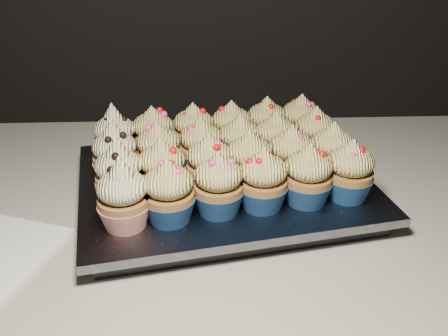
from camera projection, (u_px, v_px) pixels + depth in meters
name	position (u px, v px, depth m)	size (l,w,h in m)	color
worktop	(142.00, 210.00, 0.73)	(2.44, 0.64, 0.04)	beige
baking_tray	(224.00, 192.00, 0.72)	(0.37, 0.28, 0.02)	black
foil_lining	(224.00, 182.00, 0.71)	(0.40, 0.31, 0.01)	silver
cupcake_0	(123.00, 197.00, 0.59)	(0.06, 0.06, 0.10)	red
cupcake_1	(169.00, 193.00, 0.60)	(0.06, 0.06, 0.08)	navy
cupcake_2	(218.00, 186.00, 0.61)	(0.06, 0.06, 0.08)	navy
cupcake_3	(263.00, 181.00, 0.63)	(0.06, 0.06, 0.08)	navy
cupcake_4	(308.00, 176.00, 0.64)	(0.06, 0.06, 0.08)	navy
cupcake_5	(350.00, 172.00, 0.65)	(0.06, 0.06, 0.08)	navy
cupcake_6	(119.00, 175.00, 0.64)	(0.06, 0.06, 0.10)	red
cupcake_7	(162.00, 170.00, 0.65)	(0.06, 0.06, 0.08)	navy
cupcake_8	(209.00, 165.00, 0.66)	(0.06, 0.06, 0.08)	navy
cupcake_9	(249.00, 161.00, 0.67)	(0.06, 0.06, 0.08)	navy
cupcake_10	(291.00, 156.00, 0.69)	(0.06, 0.06, 0.08)	navy
cupcake_11	(332.00, 152.00, 0.70)	(0.06, 0.06, 0.08)	navy
cupcake_12	(115.00, 155.00, 0.69)	(0.06, 0.06, 0.10)	red
cupcake_13	(159.00, 152.00, 0.70)	(0.06, 0.06, 0.08)	navy
cupcake_14	(201.00, 147.00, 0.71)	(0.06, 0.06, 0.08)	navy
cupcake_15	(240.00, 144.00, 0.72)	(0.06, 0.06, 0.08)	navy
cupcake_16	(275.00, 140.00, 0.73)	(0.06, 0.06, 0.08)	navy
cupcake_17	(315.00, 135.00, 0.75)	(0.06, 0.06, 0.08)	navy
cupcake_18	(115.00, 138.00, 0.74)	(0.06, 0.06, 0.10)	red
cupcake_19	(153.00, 135.00, 0.75)	(0.06, 0.06, 0.08)	navy
cupcake_20	(194.00, 131.00, 0.76)	(0.06, 0.06, 0.08)	navy
cupcake_21	(231.00, 129.00, 0.77)	(0.06, 0.06, 0.08)	navy
cupcake_22	(266.00, 124.00, 0.79)	(0.06, 0.06, 0.08)	navy
cupcake_23	(300.00, 122.00, 0.80)	(0.06, 0.06, 0.08)	navy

